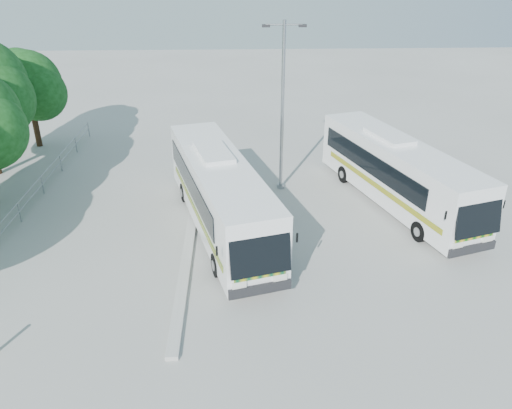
{
  "coord_description": "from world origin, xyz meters",
  "views": [
    {
      "loc": [
        -0.29,
        -17.24,
        10.69
      ],
      "look_at": [
        0.51,
        1.17,
        1.56
      ],
      "focal_mm": 35.0,
      "sensor_mm": 36.0,
      "label": 1
    }
  ],
  "objects_px": {
    "coach_adjacent": "(397,171)",
    "tree_far_e": "(29,84)",
    "lamppost": "(283,101)",
    "coach_main": "(220,193)"
  },
  "relations": [
    {
      "from": "coach_main",
      "to": "tree_far_e",
      "type": "bearing_deg",
      "value": 120.86
    },
    {
      "from": "tree_far_e",
      "to": "coach_adjacent",
      "type": "distance_m",
      "value": 22.0
    },
    {
      "from": "coach_adjacent",
      "to": "tree_far_e",
      "type": "bearing_deg",
      "value": 138.27
    },
    {
      "from": "coach_main",
      "to": "lamppost",
      "type": "distance_m",
      "value": 5.84
    },
    {
      "from": "coach_main",
      "to": "coach_adjacent",
      "type": "distance_m",
      "value": 8.53
    },
    {
      "from": "tree_far_e",
      "to": "lamppost",
      "type": "xyz_separation_m",
      "value": [
        14.63,
        -7.08,
        0.65
      ]
    },
    {
      "from": "coach_main",
      "to": "lamppost",
      "type": "bearing_deg",
      "value": 38.89
    },
    {
      "from": "lamppost",
      "to": "coach_main",
      "type": "bearing_deg",
      "value": -125.18
    },
    {
      "from": "coach_adjacent",
      "to": "lamppost",
      "type": "bearing_deg",
      "value": 141.78
    },
    {
      "from": "coach_main",
      "to": "lamppost",
      "type": "relative_size",
      "value": 1.39
    }
  ]
}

